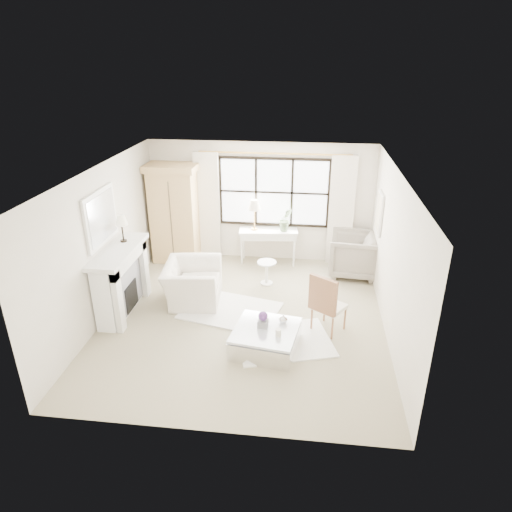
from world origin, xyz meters
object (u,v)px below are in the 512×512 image
(console_table, at_px, (268,246))
(club_armchair, at_px, (192,283))
(armoire, at_px, (175,213))
(coffee_table, at_px, (266,339))

(console_table, bearing_deg, club_armchair, -129.70)
(armoire, xyz_separation_m, coffee_table, (2.39, -3.27, -0.96))
(club_armchair, height_order, coffee_table, club_armchair)
(armoire, height_order, console_table, armoire)
(console_table, distance_m, coffee_table, 3.37)
(coffee_table, bearing_deg, armoire, 134.94)
(console_table, height_order, coffee_table, console_table)
(club_armchair, distance_m, coffee_table, 2.13)
(console_table, height_order, club_armchair, console_table)
(armoire, distance_m, coffee_table, 4.16)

